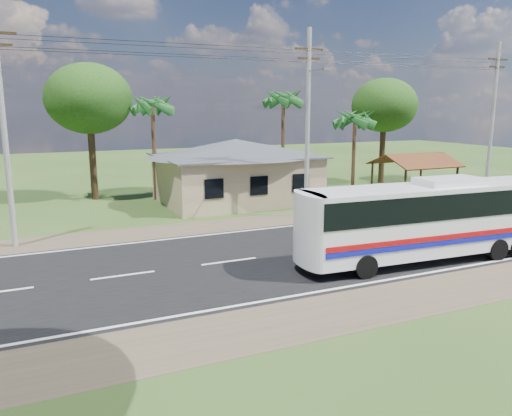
{
  "coord_description": "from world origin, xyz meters",
  "views": [
    {
      "loc": [
        -11.87,
        -19.33,
        6.56
      ],
      "look_at": [
        -2.78,
        1.0,
        2.05
      ],
      "focal_mm": 35.0,
      "sensor_mm": 36.0,
      "label": 1
    }
  ],
  "objects_px": {
    "waiting_shed": "(415,162)",
    "motorcycle": "(322,208)",
    "person": "(509,190)",
    "coach_bus": "(429,214)"
  },
  "relations": [
    {
      "from": "waiting_shed",
      "to": "person",
      "type": "distance_m",
      "value": 6.77
    },
    {
      "from": "motorcycle",
      "to": "person",
      "type": "distance_m",
      "value": 14.32
    },
    {
      "from": "person",
      "to": "waiting_shed",
      "type": "bearing_deg",
      "value": -31.53
    },
    {
      "from": "coach_bus",
      "to": "person",
      "type": "xyz_separation_m",
      "value": [
        15.0,
        8.25,
        -1.21
      ]
    },
    {
      "from": "waiting_shed",
      "to": "motorcycle",
      "type": "bearing_deg",
      "value": -168.02
    },
    {
      "from": "coach_bus",
      "to": "person",
      "type": "distance_m",
      "value": 17.16
    },
    {
      "from": "waiting_shed",
      "to": "person",
      "type": "bearing_deg",
      "value": -32.79
    },
    {
      "from": "coach_bus",
      "to": "person",
      "type": "height_order",
      "value": "coach_bus"
    },
    {
      "from": "waiting_shed",
      "to": "person",
      "type": "relative_size",
      "value": 3.1
    },
    {
      "from": "waiting_shed",
      "to": "motorcycle",
      "type": "relative_size",
      "value": 3.11
    }
  ]
}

